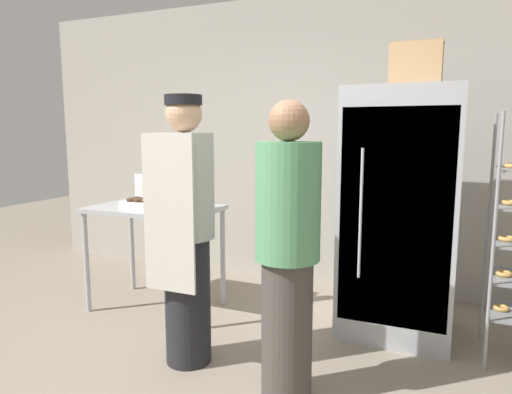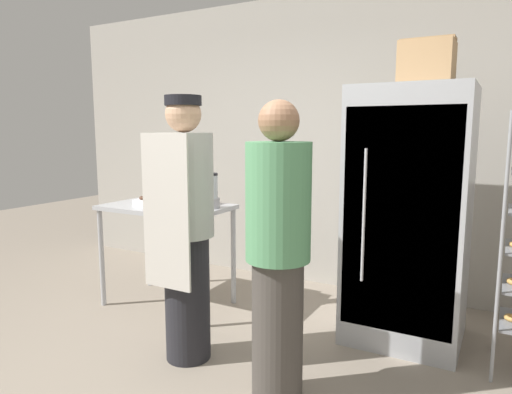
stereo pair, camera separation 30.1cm
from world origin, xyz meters
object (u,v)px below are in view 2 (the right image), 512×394
Objects in this scene: blender_pitcher at (211,193)px; binder_stack at (199,197)px; cardboard_storage_box at (427,63)px; donut_box at (155,200)px; person_customer at (278,252)px; refrigerator at (408,216)px; person_baker at (185,226)px.

blender_pitcher is 0.28m from binder_stack.
blender_pitcher is 1.89m from cardboard_storage_box.
person_customer is (1.57, -0.78, -0.08)m from donut_box.
person_customer reaches higher than blender_pitcher.
refrigerator is 1.76m from binder_stack.
donut_box is at bearing -169.49° from refrigerator.
blender_pitcher is 0.82× the size of cardboard_storage_box.
donut_box is 1.75m from person_customer.
refrigerator is 6.29× the size of blender_pitcher.
cardboard_storage_box is at bearing 40.06° from person_baker.
cardboard_storage_box is 1.74m from person_customer.
donut_box is at bearing 142.00° from person_baker.
cardboard_storage_box reaches higher than refrigerator.
donut_box is 1.08× the size of binder_stack.
refrigerator reaches higher than person_baker.
donut_box is at bearing -168.54° from cardboard_storage_box.
cardboard_storage_box is (2.11, 0.43, 1.05)m from donut_box.
person_baker is (-1.28, -1.08, -1.08)m from cardboard_storage_box.
person_customer is (-0.54, -1.21, -1.12)m from cardboard_storage_box.
blender_pitcher is 0.83m from person_baker.
blender_pitcher is at bearing 139.81° from person_customer.
blender_pitcher is (0.52, 0.11, 0.08)m from donut_box.
cardboard_storage_box is at bearing 11.46° from donut_box.
refrigerator is at bearing -142.89° from cardboard_storage_box.
cardboard_storage_box is at bearing 65.85° from person_customer.
refrigerator is 1.56m from blender_pitcher.
binder_stack is at bearing -174.59° from cardboard_storage_box.
binder_stack is 0.16× the size of person_customer.
refrigerator is 5.16× the size of cardboard_storage_box.
refrigerator is 6.77× the size of binder_stack.
donut_box is 0.38m from binder_stack.
person_customer is (1.05, -0.89, -0.16)m from blender_pitcher.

